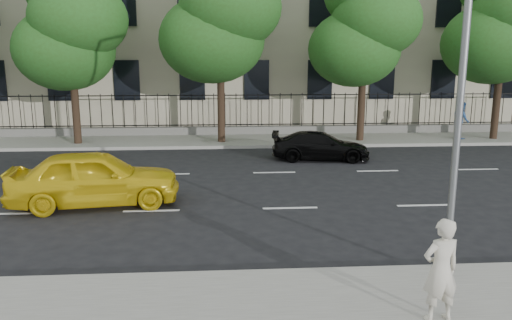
{
  "coord_description": "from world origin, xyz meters",
  "views": [
    {
      "loc": [
        -1.92,
        -11.34,
        4.38
      ],
      "look_at": [
        -0.96,
        3.0,
        1.34
      ],
      "focal_mm": 35.0,
      "sensor_mm": 36.0,
      "label": 1
    }
  ],
  "objects_px": {
    "yellow_taxi": "(95,178)",
    "woman_near": "(441,270)",
    "black_sedan": "(320,146)",
    "street_light": "(454,14)"
  },
  "relations": [
    {
      "from": "black_sedan",
      "to": "woman_near",
      "type": "distance_m",
      "value": 13.41
    },
    {
      "from": "street_light",
      "to": "woman_near",
      "type": "xyz_separation_m",
      "value": [
        -0.98,
        -2.36,
        -4.13
      ]
    },
    {
      "from": "street_light",
      "to": "yellow_taxi",
      "type": "bearing_deg",
      "value": 148.83
    },
    {
      "from": "yellow_taxi",
      "to": "woman_near",
      "type": "height_order",
      "value": "woman_near"
    },
    {
      "from": "yellow_taxi",
      "to": "street_light",
      "type": "bearing_deg",
      "value": -129.1
    },
    {
      "from": "black_sedan",
      "to": "woman_near",
      "type": "bearing_deg",
      "value": -175.34
    },
    {
      "from": "street_light",
      "to": "black_sedan",
      "type": "relative_size",
      "value": 1.96
    },
    {
      "from": "street_light",
      "to": "woman_near",
      "type": "distance_m",
      "value": 4.86
    },
    {
      "from": "street_light",
      "to": "yellow_taxi",
      "type": "height_order",
      "value": "street_light"
    },
    {
      "from": "yellow_taxi",
      "to": "woman_near",
      "type": "xyz_separation_m",
      "value": [
        7.23,
        -7.33,
        0.18
      ]
    }
  ]
}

